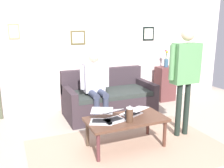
# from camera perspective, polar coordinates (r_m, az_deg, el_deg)

# --- Properties ---
(ground_plane) EXTENTS (7.68, 7.68, 0.00)m
(ground_plane) POSITION_cam_1_polar(r_m,az_deg,el_deg) (3.68, 5.91, -15.05)
(ground_plane) COLOR #B2A494
(area_rug) EXTENTS (2.76, 1.73, 0.01)m
(area_rug) POSITION_cam_1_polar(r_m,az_deg,el_deg) (3.71, 3.89, -14.72)
(area_rug) COLOR tan
(area_rug) RESTS_ON ground_plane
(back_wall) EXTENTS (7.04, 0.11, 2.70)m
(back_wall) POSITION_cam_1_polar(r_m,az_deg,el_deg) (5.27, -5.58, 9.13)
(back_wall) COLOR silver
(back_wall) RESTS_ON ground_plane
(couch) EXTENTS (1.73, 0.88, 0.88)m
(couch) POSITION_cam_1_polar(r_m,az_deg,el_deg) (4.91, -0.78, -3.58)
(couch) COLOR #362B31
(couch) RESTS_ON ground_plane
(coffee_table) EXTENTS (1.16, 0.59, 0.44)m
(coffee_table) POSITION_cam_1_polar(r_m,az_deg,el_deg) (3.62, 3.26, -8.58)
(coffee_table) COLOR brown
(coffee_table) RESTS_ON ground_plane
(laptop_left) EXTENTS (0.41, 0.42, 0.13)m
(laptop_left) POSITION_cam_1_polar(r_m,az_deg,el_deg) (3.72, 4.97, -6.48)
(laptop_left) COLOR silver
(laptop_left) RESTS_ON coffee_table
(laptop_center) EXTENTS (0.37, 0.36, 0.15)m
(laptop_center) POSITION_cam_1_polar(r_m,az_deg,el_deg) (3.51, 0.11, -7.62)
(laptop_center) COLOR silver
(laptop_center) RESTS_ON coffee_table
(laptop_right) EXTENTS (0.43, 0.46, 0.14)m
(laptop_right) POSITION_cam_1_polar(r_m,az_deg,el_deg) (3.48, -2.41, -7.78)
(laptop_right) COLOR silver
(laptop_right) RESTS_ON coffee_table
(french_press) EXTENTS (0.12, 0.10, 0.24)m
(french_press) POSITION_cam_1_polar(r_m,az_deg,el_deg) (3.43, 4.07, -7.07)
(french_press) COLOR #4C3323
(french_press) RESTS_ON coffee_table
(side_shelf) EXTENTS (0.42, 0.32, 0.80)m
(side_shelf) POSITION_cam_1_polar(r_m,az_deg,el_deg) (5.93, 12.14, 0.06)
(side_shelf) COLOR brown
(side_shelf) RESTS_ON ground_plane
(flower_vase) EXTENTS (0.10, 0.10, 0.40)m
(flower_vase) POSITION_cam_1_polar(r_m,az_deg,el_deg) (5.82, 12.40, 5.24)
(flower_vase) COLOR #365B75
(flower_vase) RESTS_ON side_shelf
(person_standing) EXTENTS (0.59, 0.20, 1.71)m
(person_standing) POSITION_cam_1_polar(r_m,az_deg,el_deg) (3.96, 16.57, 3.44)
(person_standing) COLOR #1E2923
(person_standing) RESTS_ON ground_plane
(person_seated) EXTENTS (0.55, 0.51, 1.28)m
(person_seated) POSITION_cam_1_polar(r_m,az_deg,el_deg) (4.47, -3.82, 0.26)
(person_seated) COLOR #353B50
(person_seated) RESTS_ON ground_plane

